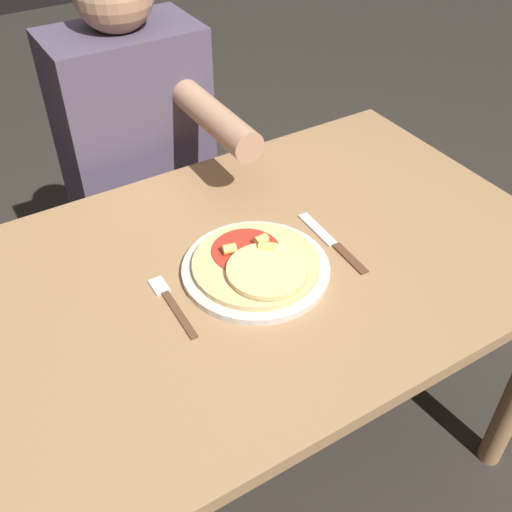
{
  "coord_description": "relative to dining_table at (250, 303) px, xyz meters",
  "views": [
    {
      "loc": [
        -0.45,
        -0.76,
        1.5
      ],
      "look_at": [
        0.0,
        -0.02,
        0.76
      ],
      "focal_mm": 42.0,
      "sensor_mm": 36.0,
      "label": 1
    }
  ],
  "objects": [
    {
      "name": "plate",
      "position": [
        0.0,
        -0.02,
        0.11
      ],
      "size": [
        0.29,
        0.29,
        0.01
      ],
      "color": "beige",
      "rests_on": "dining_table"
    },
    {
      "name": "pizza",
      "position": [
        0.0,
        -0.03,
        0.13
      ],
      "size": [
        0.25,
        0.25,
        0.04
      ],
      "color": "#DBBC7A",
      "rests_on": "plate"
    },
    {
      "name": "dining_table",
      "position": [
        0.0,
        0.0,
        0.0
      ],
      "size": [
        1.26,
        0.78,
        0.72
      ],
      "color": "#9E754C",
      "rests_on": "ground_plane"
    },
    {
      "name": "knife",
      "position": [
        0.18,
        -0.03,
        0.11
      ],
      "size": [
        0.03,
        0.22,
        0.0
      ],
      "color": "brown",
      "rests_on": "dining_table"
    },
    {
      "name": "person_diner",
      "position": [
        -0.0,
        0.58,
        0.07
      ],
      "size": [
        0.36,
        0.52,
        1.18
      ],
      "color": "#2D2D38",
      "rests_on": "ground_plane"
    },
    {
      "name": "ground_plane",
      "position": [
        0.0,
        0.0,
        -0.62
      ],
      "size": [
        8.0,
        8.0,
        0.0
      ],
      "primitive_type": "plane",
      "color": "#2D2823"
    },
    {
      "name": "fork",
      "position": [
        -0.18,
        -0.02,
        0.11
      ],
      "size": [
        0.03,
        0.18,
        0.0
      ],
      "color": "brown",
      "rests_on": "dining_table"
    }
  ]
}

